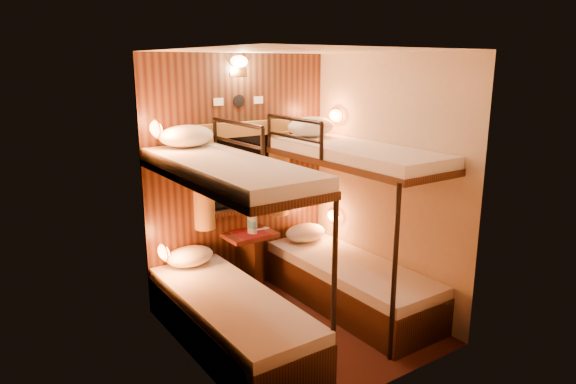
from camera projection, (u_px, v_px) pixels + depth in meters
floor at (299, 327)px, 4.61m from camera, size 2.10×2.10×0.00m
ceiling at (301, 50)px, 4.03m from camera, size 2.10×2.10×0.00m
wall_back at (239, 176)px, 5.16m from camera, size 2.40×0.00×2.40m
wall_front at (390, 230)px, 3.48m from camera, size 2.40×0.00×2.40m
wall_left at (190, 218)px, 3.77m from camera, size 0.00×2.40×2.40m
wall_right at (385, 183)px, 4.87m from camera, size 0.00×2.40×2.40m
back_panel at (240, 176)px, 5.15m from camera, size 2.00×0.03×2.40m
bunk_left at (230, 284)px, 4.18m from camera, size 0.72×1.90×1.82m
bunk_right at (350, 252)px, 4.89m from camera, size 0.72×1.90×1.82m
window at (241, 179)px, 5.13m from camera, size 1.00×0.12×0.79m
curtains at (243, 171)px, 5.08m from camera, size 1.10×0.22×1.00m
back_fixtures at (239, 69)px, 4.86m from camera, size 0.54×0.09×0.48m
reading_lamps at (257, 178)px, 4.87m from camera, size 2.00×0.20×1.25m
table at (250, 255)px, 5.19m from camera, size 0.50×0.34×0.66m
bottle_left at (254, 223)px, 5.09m from camera, size 0.07×0.07×0.25m
bottle_right at (251, 222)px, 5.11m from camera, size 0.08×0.08×0.27m
sachet_a at (265, 228)px, 5.28m from camera, size 0.09×0.08×0.01m
sachet_b at (259, 230)px, 5.24m from camera, size 0.08×0.07×0.01m
pillow_lower_left at (190, 256)px, 4.81m from camera, size 0.45×0.32×0.18m
pillow_lower_right at (305, 233)px, 5.47m from camera, size 0.46×0.33×0.18m
pillow_upper_left at (186, 136)px, 4.49m from camera, size 0.49×0.35×0.19m
pillow_upper_right at (311, 127)px, 5.14m from camera, size 0.51×0.36×0.20m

